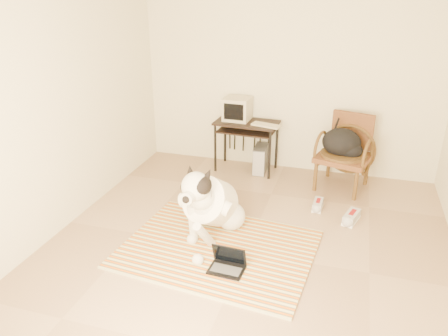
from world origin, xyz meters
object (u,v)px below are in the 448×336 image
at_px(laptop, 228,264).
at_px(computer_desk, 246,129).
at_px(crt_monitor, 237,109).
at_px(dog, 211,204).
at_px(rattan_chair, 345,152).
at_px(pc_tower, 261,159).
at_px(backpack, 343,144).

xyz_separation_m(laptop, computer_desk, (-0.41, 2.31, 0.53)).
bearing_deg(computer_desk, crt_monitor, 156.02).
xyz_separation_m(dog, laptop, (0.34, -0.55, -0.28)).
bearing_deg(rattan_chair, computer_desk, 173.75).
xyz_separation_m(pc_tower, backpack, (1.08, -0.19, 0.41)).
relative_size(laptop, backpack, 0.65).
bearing_deg(computer_desk, pc_tower, 2.52).
bearing_deg(rattan_chair, crt_monitor, 171.84).
height_order(dog, laptop, dog).
xyz_separation_m(laptop, rattan_chair, (0.91, 2.16, 0.39)).
bearing_deg(pc_tower, crt_monitor, 171.05).
xyz_separation_m(dog, backpack, (1.22, 1.57, 0.23)).
relative_size(pc_tower, backpack, 0.80).
bearing_deg(laptop, dog, 121.81).
bearing_deg(computer_desk, rattan_chair, -6.25).
distance_m(laptop, computer_desk, 2.41).
bearing_deg(backpack, crt_monitor, 170.11).
distance_m(pc_tower, backpack, 1.17).
bearing_deg(laptop, computer_desk, 100.16).
height_order(laptop, crt_monitor, crt_monitor).
relative_size(crt_monitor, rattan_chair, 0.38).
distance_m(crt_monitor, rattan_chair, 1.54).
bearing_deg(rattan_chair, dog, -127.84).
bearing_deg(crt_monitor, backpack, -9.89).
xyz_separation_m(crt_monitor, pc_tower, (0.36, -0.06, -0.67)).
height_order(crt_monitor, pc_tower, crt_monitor).
distance_m(dog, crt_monitor, 1.90).
height_order(crt_monitor, backpack, crt_monitor).
bearing_deg(crt_monitor, pc_tower, -8.95).
height_order(pc_tower, backpack, backpack).
distance_m(dog, laptop, 0.71).
relative_size(dog, computer_desk, 1.45).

